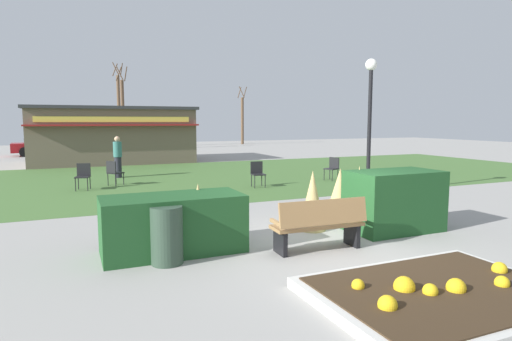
# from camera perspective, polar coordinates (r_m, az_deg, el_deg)

# --- Properties ---
(ground_plane) EXTENTS (80.00, 80.00, 0.00)m
(ground_plane) POSITION_cam_1_polar(r_m,az_deg,el_deg) (8.20, 9.75, -9.87)
(ground_plane) COLOR #999691
(lawn_patch) EXTENTS (36.00, 12.00, 0.01)m
(lawn_patch) POSITION_cam_1_polar(r_m,az_deg,el_deg) (17.76, -9.12, -0.94)
(lawn_patch) COLOR #446B33
(lawn_patch) RESTS_ON ground_plane
(flower_bed) EXTENTS (3.24, 2.38, 0.33)m
(flower_bed) POSITION_cam_1_polar(r_m,az_deg,el_deg) (6.26, 23.28, -14.76)
(flower_bed) COLOR beige
(flower_bed) RESTS_ON ground_plane
(park_bench) EXTENTS (1.72, 0.59, 0.95)m
(park_bench) POSITION_cam_1_polar(r_m,az_deg,el_deg) (7.78, 8.41, -7.08)
(park_bench) COLOR #9E7547
(park_bench) RESTS_ON ground_plane
(hedge_left) EXTENTS (2.44, 1.10, 1.02)m
(hedge_left) POSITION_cam_1_polar(r_m,az_deg,el_deg) (7.75, -10.92, -6.98)
(hedge_left) COLOR #1E4C23
(hedge_left) RESTS_ON ground_plane
(hedge_right) EXTENTS (1.92, 1.10, 1.27)m
(hedge_right) POSITION_cam_1_polar(r_m,az_deg,el_deg) (9.53, 17.84, -3.85)
(hedge_right) COLOR #1E4C23
(hedge_right) RESTS_ON ground_plane
(ornamental_grass_behind_left) EXTENTS (0.54, 0.54, 1.35)m
(ornamental_grass_behind_left) POSITION_cam_1_polar(r_m,az_deg,el_deg) (9.57, 13.47, -3.44)
(ornamental_grass_behind_left) COLOR tan
(ornamental_grass_behind_left) RESTS_ON ground_plane
(ornamental_grass_behind_right) EXTENTS (0.71, 0.71, 1.21)m
(ornamental_grass_behind_right) POSITION_cam_1_polar(r_m,az_deg,el_deg) (10.28, 11.05, -3.07)
(ornamental_grass_behind_right) COLOR tan
(ornamental_grass_behind_right) RESTS_ON ground_plane
(ornamental_grass_behind_center) EXTENTS (0.56, 0.56, 1.14)m
(ornamental_grass_behind_center) POSITION_cam_1_polar(r_m,az_deg,el_deg) (8.29, -7.65, -5.59)
(ornamental_grass_behind_center) COLOR tan
(ornamental_grass_behind_center) RESTS_ON ground_plane
(ornamental_grass_behind_far) EXTENTS (0.58, 0.58, 1.28)m
(ornamental_grass_behind_far) POSITION_cam_1_polar(r_m,az_deg,el_deg) (9.18, 7.49, -3.96)
(ornamental_grass_behind_far) COLOR tan
(ornamental_grass_behind_far) RESTS_ON ground_plane
(lamppost_mid) EXTENTS (0.36, 0.36, 4.20)m
(lamppost_mid) POSITION_cam_1_polar(r_m,az_deg,el_deg) (13.84, 14.87, 7.76)
(lamppost_mid) COLOR black
(lamppost_mid) RESTS_ON ground_plane
(trash_bin) EXTENTS (0.52, 0.52, 0.95)m
(trash_bin) POSITION_cam_1_polar(r_m,az_deg,el_deg) (7.17, -11.76, -8.40)
(trash_bin) COLOR #2D4233
(trash_bin) RESTS_ON ground_plane
(food_kiosk) EXTENTS (8.69, 5.30, 3.07)m
(food_kiosk) POSITION_cam_1_polar(r_m,az_deg,el_deg) (25.51, -18.53, 4.55)
(food_kiosk) COLOR #6B5B4C
(food_kiosk) RESTS_ON ground_plane
(cafe_chair_west) EXTENTS (0.48, 0.48, 0.89)m
(cafe_chair_west) POSITION_cam_1_polar(r_m,az_deg,el_deg) (15.07, 0.20, -0.19)
(cafe_chair_west) COLOR black
(cafe_chair_west) RESTS_ON ground_plane
(cafe_chair_east) EXTENTS (0.57, 0.57, 0.89)m
(cafe_chair_east) POSITION_cam_1_polar(r_m,az_deg,el_deg) (17.05, 10.11, 0.50)
(cafe_chair_east) COLOR black
(cafe_chair_east) RESTS_ON ground_plane
(cafe_chair_center) EXTENTS (0.54, 0.54, 0.89)m
(cafe_chair_center) POSITION_cam_1_polar(r_m,az_deg,el_deg) (15.52, -21.95, -0.47)
(cafe_chair_center) COLOR black
(cafe_chair_center) RESTS_ON ground_plane
(cafe_chair_north) EXTENTS (0.62, 0.62, 0.89)m
(cafe_chair_north) POSITION_cam_1_polar(r_m,az_deg,el_deg) (16.17, -18.37, -0.06)
(cafe_chair_north) COLOR black
(cafe_chair_north) RESTS_ON ground_plane
(person_strolling) EXTENTS (0.34, 0.34, 1.69)m
(person_strolling) POSITION_cam_1_polar(r_m,az_deg,el_deg) (18.37, -17.87, 1.76)
(person_strolling) COLOR #23232D
(person_strolling) RESTS_ON ground_plane
(parked_car_west_slot) EXTENTS (4.30, 2.24, 1.20)m
(parked_car_west_slot) POSITION_cam_1_polar(r_m,az_deg,el_deg) (32.27, -26.09, 2.97)
(parked_car_west_slot) COLOR maroon
(parked_car_west_slot) RESTS_ON ground_plane
(tree_left_bg) EXTENTS (0.91, 0.96, 6.56)m
(tree_left_bg) POSITION_cam_1_polar(r_m,az_deg,el_deg) (35.95, -17.25, 7.28)
(tree_left_bg) COLOR brown
(tree_left_bg) RESTS_ON ground_plane
(tree_right_bg) EXTENTS (0.91, 0.96, 7.25)m
(tree_right_bg) POSITION_cam_1_polar(r_m,az_deg,el_deg) (39.41, -17.73, 7.67)
(tree_right_bg) COLOR brown
(tree_right_bg) RESTS_ON ground_plane
(tree_center_bg) EXTENTS (0.91, 0.96, 5.66)m
(tree_center_bg) POSITION_cam_1_polar(r_m,az_deg,el_deg) (42.89, -1.83, 6.81)
(tree_center_bg) COLOR brown
(tree_center_bg) RESTS_ON ground_plane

